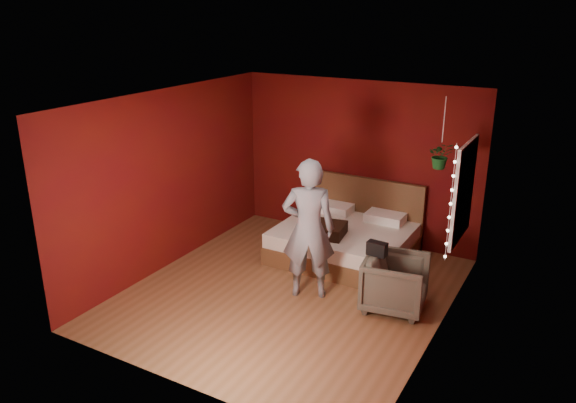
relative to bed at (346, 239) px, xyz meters
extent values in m
plane|color=brown|center=(-0.19, -1.46, -0.28)|extent=(4.50, 4.50, 0.00)
cube|color=#5B1309|center=(-0.19, 0.80, 1.02)|extent=(4.00, 0.02, 2.60)
cube|color=#5B1309|center=(-0.19, -3.72, 1.02)|extent=(4.00, 0.02, 2.60)
cube|color=#5B1309|center=(-2.20, -1.46, 1.02)|extent=(0.02, 4.50, 2.60)
cube|color=#5B1309|center=(1.82, -1.46, 1.02)|extent=(0.02, 4.50, 2.60)
cube|color=white|center=(-0.19, -1.46, 2.33)|extent=(4.00, 4.50, 0.02)
cube|color=white|center=(1.78, -0.56, 1.22)|extent=(0.04, 0.97, 1.27)
cube|color=black|center=(1.77, -0.56, 1.22)|extent=(0.02, 0.85, 1.15)
cube|color=white|center=(1.76, -0.56, 1.22)|extent=(0.03, 0.05, 1.15)
cube|color=white|center=(1.76, -0.56, 1.22)|extent=(0.03, 0.85, 0.05)
cylinder|color=silver|center=(1.75, -1.08, 1.22)|extent=(0.01, 0.01, 1.45)
sphere|color=#FFF2CC|center=(1.75, -1.08, 0.54)|extent=(0.04, 0.04, 0.04)
sphere|color=#FFF2CC|center=(1.75, -1.08, 0.71)|extent=(0.04, 0.04, 0.04)
sphere|color=#FFF2CC|center=(1.75, -1.08, 0.88)|extent=(0.04, 0.04, 0.04)
sphere|color=#FFF2CC|center=(1.75, -1.08, 1.05)|extent=(0.04, 0.04, 0.04)
sphere|color=#FFF2CC|center=(1.75, -1.08, 1.22)|extent=(0.04, 0.04, 0.04)
sphere|color=#FFF2CC|center=(1.75, -1.08, 1.39)|extent=(0.04, 0.04, 0.04)
sphere|color=#FFF2CC|center=(1.75, -1.08, 1.56)|extent=(0.04, 0.04, 0.04)
sphere|color=#FFF2CC|center=(1.75, -1.08, 1.73)|extent=(0.04, 0.04, 0.04)
sphere|color=#FFF2CC|center=(1.75, -1.08, 1.89)|extent=(0.04, 0.04, 0.04)
cube|color=brown|center=(0.00, -0.09, -0.14)|extent=(1.96, 1.66, 0.27)
cube|color=silver|center=(0.00, -0.09, 0.10)|extent=(1.92, 1.63, 0.22)
cube|color=brown|center=(0.00, 0.70, 0.26)|extent=(1.96, 0.08, 1.08)
cube|color=white|center=(-0.44, 0.47, 0.28)|extent=(0.59, 0.37, 0.14)
cube|color=white|center=(0.44, 0.47, 0.28)|extent=(0.59, 0.37, 0.14)
imported|color=slate|center=(0.05, -1.38, 0.66)|extent=(0.82, 0.70, 1.89)
imported|color=#565343|center=(1.18, -1.16, 0.08)|extent=(0.89, 0.87, 0.71)
cube|color=black|center=(0.94, -1.22, 0.52)|extent=(0.26, 0.14, 0.18)
cube|color=black|center=(-0.11, -0.46, 0.30)|extent=(0.56, 0.56, 0.17)
cylinder|color=silver|center=(1.38, -0.23, 2.03)|extent=(0.01, 0.01, 0.59)
imported|color=#1B6120|center=(1.38, -0.23, 1.55)|extent=(0.40, 0.38, 0.35)
camera|label=1|loc=(3.12, -7.36, 3.42)|focal=35.00mm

